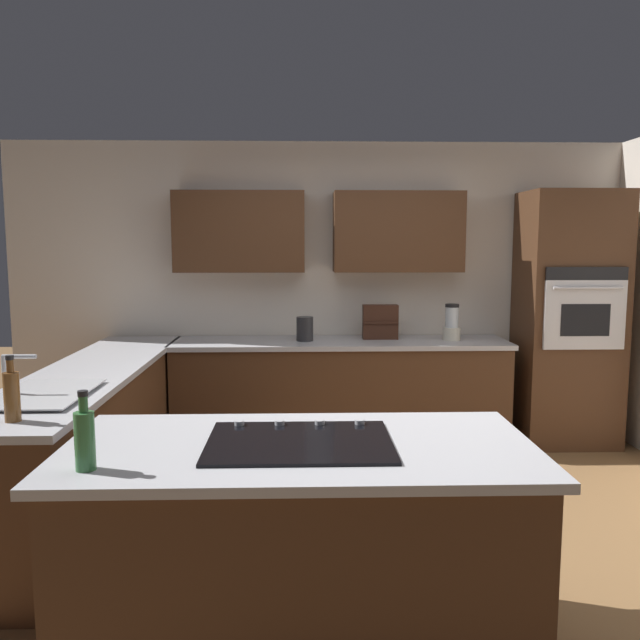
{
  "coord_description": "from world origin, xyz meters",
  "views": [
    {
      "loc": [
        0.43,
        3.6,
        1.72
      ],
      "look_at": [
        0.29,
        -1.24,
        1.13
      ],
      "focal_mm": 35.67,
      "sensor_mm": 36.0,
      "label": 1
    }
  ],
  "objects_px": {
    "wall_oven": "(568,319)",
    "spice_rack": "(380,322)",
    "dish_soap_bottle": "(12,395)",
    "oil_bottle": "(85,438)",
    "cooktop": "(300,441)",
    "blender": "(452,325)",
    "sink_unit": "(42,393)",
    "kettle": "(305,329)"
  },
  "relations": [
    {
      "from": "blender",
      "to": "oil_bottle",
      "type": "xyz_separation_m",
      "value": [
        2.07,
        3.06,
        -0.01
      ]
    },
    {
      "from": "oil_bottle",
      "to": "sink_unit",
      "type": "bearing_deg",
      "value": -61.64
    },
    {
      "from": "cooktop",
      "to": "dish_soap_bottle",
      "type": "distance_m",
      "value": 1.39
    },
    {
      "from": "wall_oven",
      "to": "kettle",
      "type": "distance_m",
      "value": 2.25
    },
    {
      "from": "dish_soap_bottle",
      "to": "oil_bottle",
      "type": "relative_size",
      "value": 1.05
    },
    {
      "from": "sink_unit",
      "to": "kettle",
      "type": "height_order",
      "value": "sink_unit"
    },
    {
      "from": "sink_unit",
      "to": "wall_oven",
      "type": "bearing_deg",
      "value": -152.4
    },
    {
      "from": "cooktop",
      "to": "dish_soap_bottle",
      "type": "bearing_deg",
      "value": -15.33
    },
    {
      "from": "sink_unit",
      "to": "kettle",
      "type": "relative_size",
      "value": 3.44
    },
    {
      "from": "blender",
      "to": "oil_bottle",
      "type": "bearing_deg",
      "value": 55.93
    },
    {
      "from": "blender",
      "to": "kettle",
      "type": "bearing_deg",
      "value": 0.0
    },
    {
      "from": "spice_rack",
      "to": "dish_soap_bottle",
      "type": "relative_size",
      "value": 0.97
    },
    {
      "from": "cooktop",
      "to": "dish_soap_bottle",
      "type": "relative_size",
      "value": 2.45
    },
    {
      "from": "cooktop",
      "to": "oil_bottle",
      "type": "height_order",
      "value": "oil_bottle"
    },
    {
      "from": "spice_rack",
      "to": "oil_bottle",
      "type": "distance_m",
      "value": 3.46
    },
    {
      "from": "wall_oven",
      "to": "kettle",
      "type": "height_order",
      "value": "wall_oven"
    },
    {
      "from": "kettle",
      "to": "oil_bottle",
      "type": "xyz_separation_m",
      "value": [
        0.82,
        3.06,
        0.02
      ]
    },
    {
      "from": "spice_rack",
      "to": "oil_bottle",
      "type": "relative_size",
      "value": 1.02
    },
    {
      "from": "dish_soap_bottle",
      "to": "cooktop",
      "type": "bearing_deg",
      "value": 164.67
    },
    {
      "from": "kettle",
      "to": "blender",
      "type": "bearing_deg",
      "value": -180.0
    },
    {
      "from": "sink_unit",
      "to": "cooktop",
      "type": "height_order",
      "value": "sink_unit"
    },
    {
      "from": "spice_rack",
      "to": "kettle",
      "type": "distance_m",
      "value": 0.66
    },
    {
      "from": "spice_rack",
      "to": "oil_bottle",
      "type": "xyz_separation_m",
      "value": [
        1.47,
        3.14,
        -0.03
      ]
    },
    {
      "from": "sink_unit",
      "to": "cooktop",
      "type": "distance_m",
      "value": 1.63
    },
    {
      "from": "dish_soap_bottle",
      "to": "wall_oven",
      "type": "bearing_deg",
      "value": -146.43
    },
    {
      "from": "spice_rack",
      "to": "dish_soap_bottle",
      "type": "height_order",
      "value": "dish_soap_bottle"
    },
    {
      "from": "blender",
      "to": "spice_rack",
      "type": "distance_m",
      "value": 0.61
    },
    {
      "from": "wall_oven",
      "to": "sink_unit",
      "type": "bearing_deg",
      "value": 27.6
    },
    {
      "from": "wall_oven",
      "to": "cooktop",
      "type": "relative_size",
      "value": 2.83
    },
    {
      "from": "blender",
      "to": "kettle",
      "type": "xyz_separation_m",
      "value": [
        1.25,
        0.0,
        -0.03
      ]
    },
    {
      "from": "wall_oven",
      "to": "oil_bottle",
      "type": "bearing_deg",
      "value": 44.87
    },
    {
      "from": "blender",
      "to": "sink_unit",
      "type": "bearing_deg",
      "value": 35.72
    },
    {
      "from": "spice_rack",
      "to": "dish_soap_bottle",
      "type": "xyz_separation_m",
      "value": [
        2.02,
        2.49,
        -0.02
      ]
    },
    {
      "from": "cooktop",
      "to": "kettle",
      "type": "distance_m",
      "value": 2.77
    },
    {
      "from": "wall_oven",
      "to": "spice_rack",
      "type": "xyz_separation_m",
      "value": [
        1.6,
        -0.08,
        -0.03
      ]
    },
    {
      "from": "sink_unit",
      "to": "blender",
      "type": "distance_m",
      "value": 3.3
    },
    {
      "from": "cooktop",
      "to": "spice_rack",
      "type": "xyz_separation_m",
      "value": [
        -0.69,
        -2.85,
        0.14
      ]
    },
    {
      "from": "cooktop",
      "to": "blender",
      "type": "distance_m",
      "value": 3.06
    },
    {
      "from": "sink_unit",
      "to": "spice_rack",
      "type": "relative_size",
      "value": 2.32
    },
    {
      "from": "kettle",
      "to": "dish_soap_bottle",
      "type": "xyz_separation_m",
      "value": [
        1.37,
        2.41,
        0.02
      ]
    },
    {
      "from": "dish_soap_bottle",
      "to": "oil_bottle",
      "type": "height_order",
      "value": "dish_soap_bottle"
    },
    {
      "from": "blender",
      "to": "oil_bottle",
      "type": "distance_m",
      "value": 3.69
    }
  ]
}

